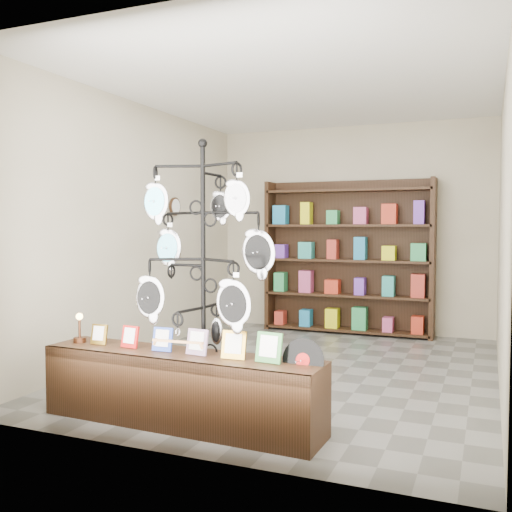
{
  "coord_description": "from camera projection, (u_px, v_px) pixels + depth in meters",
  "views": [
    {
      "loc": [
        1.89,
        -5.78,
        1.54
      ],
      "look_at": [
        -0.07,
        -1.0,
        1.27
      ],
      "focal_mm": 40.0,
      "sensor_mm": 36.0,
      "label": 1
    }
  ],
  "objects": [
    {
      "name": "ground",
      "position": [
        297.0,
        369.0,
        6.13
      ],
      "size": [
        5.0,
        5.0,
        0.0
      ],
      "primitive_type": "plane",
      "color": "slate",
      "rests_on": "ground"
    },
    {
      "name": "back_shelving",
      "position": [
        347.0,
        262.0,
        8.2
      ],
      "size": [
        2.42,
        0.36,
        2.2
      ],
      "color": "black",
      "rests_on": "ground"
    },
    {
      "name": "display_tree",
      "position": [
        203.0,
        260.0,
        4.43
      ],
      "size": [
        1.14,
        0.93,
        2.22
      ],
      "rotation": [
        0.0,
        0.0,
        -0.01
      ],
      "color": "black",
      "rests_on": "ground"
    },
    {
      "name": "wall_clocks",
      "position": [
        175.0,
        229.0,
        7.54
      ],
      "size": [
        0.03,
        0.24,
        0.84
      ],
      "color": "black",
      "rests_on": "ground"
    },
    {
      "name": "front_shelf",
      "position": [
        180.0,
        389.0,
        4.41
      ],
      "size": [
        2.31,
        0.56,
        0.81
      ],
      "rotation": [
        0.0,
        0.0,
        -0.04
      ],
      "color": "black",
      "rests_on": "ground"
    },
    {
      "name": "room_envelope",
      "position": [
        298.0,
        197.0,
        6.03
      ],
      "size": [
        5.0,
        5.0,
        5.0
      ],
      "color": "#BFB59A",
      "rests_on": "ground"
    }
  ]
}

